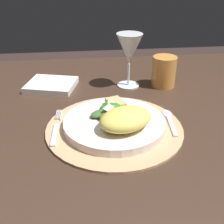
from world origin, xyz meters
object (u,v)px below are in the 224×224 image
Objects in this scene: fork at (56,129)px; dining_table at (99,160)px; amber_tumbler at (164,72)px; napkin at (51,85)px; wine_glass at (129,50)px; spoon at (169,118)px; dinner_plate at (114,123)px.

dining_table is at bearing 33.84° from fork.
dining_table is 13.14× the size of amber_tumbler.
napkin is at bearing 123.95° from dining_table.
wine_glass reaches higher than amber_tumbler.
amber_tumbler is (0.05, 0.22, 0.04)m from spoon.
dining_table is 0.34m from wine_glass.
wine_glass is at bearing 105.78° from spoon.
dining_table is 8.66× the size of napkin.
amber_tumbler is at bearing -3.89° from napkin.
dining_table is at bearing -121.80° from wine_glass.
fork is 0.27m from napkin.
dinner_plate is 0.29m from wine_glass.
dinner_plate is 1.46× the size of wine_glass.
dining_table is at bearing 116.98° from dinner_plate.
wine_glass is at bearing 58.20° from dining_table.
spoon is 0.40m from napkin.
spoon is 0.87× the size of napkin.
spoon is at bearing -101.92° from amber_tumbler.
fork is 0.41m from amber_tumbler.
wine_glass is (0.22, 0.25, 0.11)m from fork.
amber_tumbler is at bearing -5.99° from wine_glass.
dinner_plate is at bearing -57.83° from napkin.
spoon is (0.14, 0.02, -0.01)m from dinner_plate.
napkin is at bearing 96.20° from fork.
dinner_plate is 2.54× the size of amber_tumbler.
dining_table is at bearing -142.72° from amber_tumbler.
dinner_plate is 0.31m from amber_tumbler.
spoon is at bearing -38.12° from napkin.
wine_glass reaches higher than napkin.
amber_tumbler is at bearing 78.08° from spoon.
wine_glass is at bearing 73.25° from dinner_plate.
fork is 0.35m from wine_glass.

